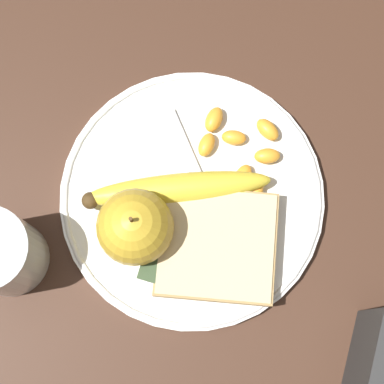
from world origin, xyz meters
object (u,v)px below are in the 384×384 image
at_px(banana, 175,192).
at_px(bread_slice, 216,245).
at_px(juice_glass, 0,254).
at_px(apple, 135,227).
at_px(jam_packet, 161,269).
at_px(fork, 204,192).
at_px(plate, 192,197).

bearing_deg(banana, bread_slice, 143.94).
xyz_separation_m(juice_glass, banana, (-0.15, -0.11, -0.01)).
relative_size(apple, jam_packet, 2.15).
relative_size(bread_slice, fork, 0.99).
relative_size(apple, banana, 0.45).
bearing_deg(juice_glass, bread_slice, -161.00).
distance_m(apple, jam_packet, 0.05).
relative_size(juice_glass, fork, 0.65).
bearing_deg(jam_packet, bread_slice, -140.79).
xyz_separation_m(banana, jam_packet, (-0.01, 0.08, -0.01)).
relative_size(fork, jam_packet, 3.50).
bearing_deg(plate, jam_packet, 83.87).
bearing_deg(bread_slice, apple, 6.15).
xyz_separation_m(plate, apple, (0.04, 0.05, 0.04)).
relative_size(plate, bread_slice, 2.01).
bearing_deg(bread_slice, juice_glass, 19.00).
bearing_deg(plate, juice_glass, 34.86).
bearing_deg(apple, plate, -128.88).
relative_size(apple, fork, 0.61).
relative_size(juice_glass, jam_packet, 2.28).
distance_m(juice_glass, apple, 0.13).
bearing_deg(plate, fork, -144.81).
distance_m(plate, apple, 0.08).
bearing_deg(apple, fork, -131.41).
distance_m(plate, jam_packet, 0.08).
bearing_deg(juice_glass, fork, -145.12).
bearing_deg(juice_glass, apple, -153.26).
relative_size(plate, juice_glass, 3.07).
bearing_deg(bread_slice, fork, -61.68).
height_order(juice_glass, fork, juice_glass).
height_order(fork, jam_packet, jam_packet).
distance_m(plate, juice_glass, 0.20).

